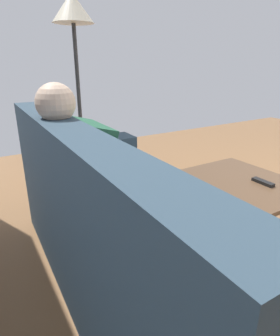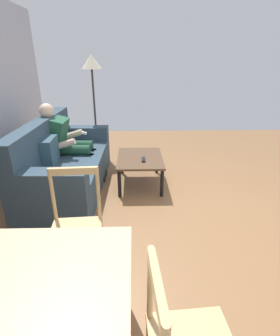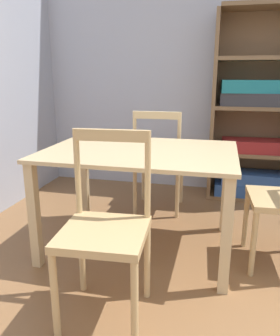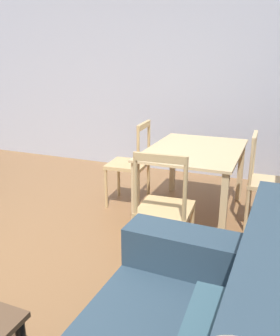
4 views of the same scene
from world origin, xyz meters
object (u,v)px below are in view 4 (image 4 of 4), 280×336
at_px(dining_chair_near_wall, 268,183).
at_px(dining_chair_by_doorway, 130,165).
at_px(dining_table, 195,158).
at_px(dining_chair_facing_couch, 164,209).

relative_size(dining_chair_near_wall, dining_chair_by_doorway, 0.97).
bearing_deg(dining_chair_by_doorway, dining_table, 89.84).
distance_m(dining_table, dining_chair_near_wall, 0.75).
distance_m(dining_table, dining_chair_by_doorway, 0.75).
relative_size(dining_chair_near_wall, dining_chair_facing_couch, 0.97).
bearing_deg(dining_chair_near_wall, dining_table, -90.07).
height_order(dining_table, dining_chair_near_wall, dining_chair_near_wall).
height_order(dining_chair_near_wall, dining_chair_facing_couch, dining_chair_facing_couch).
relative_size(dining_table, dining_chair_near_wall, 1.39).
bearing_deg(dining_chair_facing_couch, dining_chair_near_wall, 143.28).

